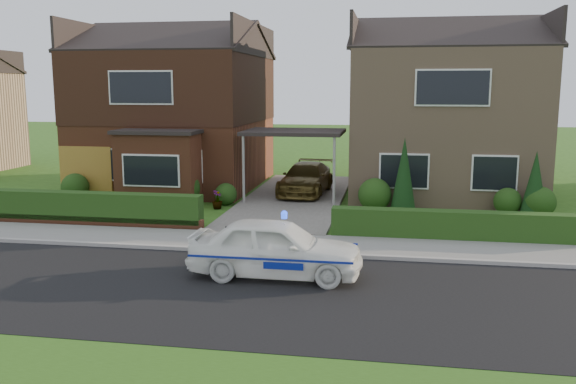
# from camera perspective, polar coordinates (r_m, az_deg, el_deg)

# --- Properties ---
(ground) EXTENTS (120.00, 120.00, 0.00)m
(ground) POSITION_cam_1_polar(r_m,az_deg,el_deg) (13.68, -6.81, -9.14)
(ground) COLOR #2C5416
(ground) RESTS_ON ground
(road) EXTENTS (60.00, 6.00, 0.02)m
(road) POSITION_cam_1_polar(r_m,az_deg,el_deg) (13.68, -6.81, -9.14)
(road) COLOR black
(road) RESTS_ON ground
(kerb) EXTENTS (60.00, 0.16, 0.12)m
(kerb) POSITION_cam_1_polar(r_m,az_deg,el_deg) (16.48, -3.81, -5.58)
(kerb) COLOR #9E9993
(kerb) RESTS_ON ground
(sidewalk) EXTENTS (60.00, 2.00, 0.10)m
(sidewalk) POSITION_cam_1_polar(r_m,az_deg,el_deg) (17.47, -3.01, -4.71)
(sidewalk) COLOR slate
(sidewalk) RESTS_ON ground
(driveway) EXTENTS (3.80, 12.00, 0.12)m
(driveway) POSITION_cam_1_polar(r_m,az_deg,el_deg) (24.09, 0.58, -0.64)
(driveway) COLOR #666059
(driveway) RESTS_ON ground
(house_left) EXTENTS (7.50, 9.53, 7.25)m
(house_left) POSITION_cam_1_polar(r_m,az_deg,el_deg) (27.98, -10.35, 8.39)
(house_left) COLOR brown
(house_left) RESTS_ON ground
(house_right) EXTENTS (7.50, 8.06, 7.25)m
(house_right) POSITION_cam_1_polar(r_m,az_deg,el_deg) (26.48, 14.26, 7.86)
(house_right) COLOR tan
(house_right) RESTS_ON ground
(carport_link) EXTENTS (3.80, 3.00, 2.77)m
(carport_link) POSITION_cam_1_polar(r_m,az_deg,el_deg) (23.71, 0.57, 5.52)
(carport_link) COLOR black
(carport_link) RESTS_ON ground
(garage_door) EXTENTS (2.20, 0.10, 2.10)m
(garage_door) POSITION_cam_1_polar(r_m,az_deg,el_deg) (25.59, -18.37, 1.72)
(garage_door) COLOR olive
(garage_door) RESTS_ON ground
(dwarf_wall) EXTENTS (7.70, 0.25, 0.36)m
(dwarf_wall) POSITION_cam_1_polar(r_m,az_deg,el_deg) (20.55, -18.26, -2.62)
(dwarf_wall) COLOR brown
(dwarf_wall) RESTS_ON ground
(hedge_left) EXTENTS (7.50, 0.55, 0.90)m
(hedge_left) POSITION_cam_1_polar(r_m,az_deg,el_deg) (20.71, -18.04, -3.02)
(hedge_left) COLOR #173711
(hedge_left) RESTS_ON ground
(hedge_right) EXTENTS (7.50, 0.55, 0.80)m
(hedge_right) POSITION_cam_1_polar(r_m,az_deg,el_deg) (18.41, 15.85, -4.49)
(hedge_right) COLOR #173711
(hedge_right) RESTS_ON ground
(shrub_left_far) EXTENTS (1.08, 1.08, 1.08)m
(shrub_left_far) POSITION_cam_1_polar(r_m,az_deg,el_deg) (25.38, -19.30, 0.44)
(shrub_left_far) COLOR #173711
(shrub_left_far) RESTS_ON ground
(shrub_left_mid) EXTENTS (1.32, 1.32, 1.32)m
(shrub_left_mid) POSITION_cam_1_polar(r_m,az_deg,el_deg) (23.34, -9.83, 0.38)
(shrub_left_mid) COLOR #173711
(shrub_left_mid) RESTS_ON ground
(shrub_left_near) EXTENTS (0.84, 0.84, 0.84)m
(shrub_left_near) POSITION_cam_1_polar(r_m,az_deg,el_deg) (23.19, -5.84, -0.19)
(shrub_left_near) COLOR #173711
(shrub_left_near) RESTS_ON ground
(shrub_right_near) EXTENTS (1.20, 1.20, 1.20)m
(shrub_right_near) POSITION_cam_1_polar(r_m,az_deg,el_deg) (22.14, 8.13, -0.25)
(shrub_right_near) COLOR #173711
(shrub_right_near) RESTS_ON ground
(shrub_right_mid) EXTENTS (0.96, 0.96, 0.96)m
(shrub_right_mid) POSITION_cam_1_polar(r_m,az_deg,el_deg) (22.62, 19.85, -0.83)
(shrub_right_mid) COLOR #173711
(shrub_right_mid) RESTS_ON ground
(shrub_right_far) EXTENTS (1.08, 1.08, 1.08)m
(shrub_right_far) POSITION_cam_1_polar(r_m,az_deg,el_deg) (22.52, 22.50, -0.89)
(shrub_right_far) COLOR #173711
(shrub_right_far) RESTS_ON ground
(conifer_a) EXTENTS (0.90, 0.90, 2.60)m
(conifer_a) POSITION_cam_1_polar(r_m,az_deg,el_deg) (21.83, 10.78, 1.40)
(conifer_a) COLOR black
(conifer_a) RESTS_ON ground
(conifer_b) EXTENTS (0.90, 0.90, 2.20)m
(conifer_b) POSITION_cam_1_polar(r_m,az_deg,el_deg) (22.39, 22.09, 0.54)
(conifer_b) COLOR black
(conifer_b) RESTS_ON ground
(police_car) EXTENTS (3.74, 4.08, 1.55)m
(police_car) POSITION_cam_1_polar(r_m,az_deg,el_deg) (14.34, -1.16, -5.28)
(police_car) COLOR white
(police_car) RESTS_ON ground
(driveway_car) EXTENTS (2.04, 4.38, 1.24)m
(driveway_car) POSITION_cam_1_polar(r_m,az_deg,el_deg) (24.87, 1.69, 1.28)
(driveway_car) COLOR brown
(driveway_car) RESTS_ON driveway
(potted_plant_a) EXTENTS (0.51, 0.43, 0.83)m
(potted_plant_a) POSITION_cam_1_polar(r_m,az_deg,el_deg) (23.11, -10.99, -0.36)
(potted_plant_a) COLOR gray
(potted_plant_a) RESTS_ON ground
(potted_plant_b) EXTENTS (0.48, 0.45, 0.69)m
(potted_plant_b) POSITION_cam_1_polar(r_m,az_deg,el_deg) (23.96, -16.08, -0.39)
(potted_plant_b) COLOR gray
(potted_plant_b) RESTS_ON ground
(potted_plant_c) EXTENTS (0.46, 0.46, 0.68)m
(potted_plant_c) POSITION_cam_1_polar(r_m,az_deg,el_deg) (22.45, -6.64, -0.76)
(potted_plant_c) COLOR gray
(potted_plant_c) RESTS_ON ground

